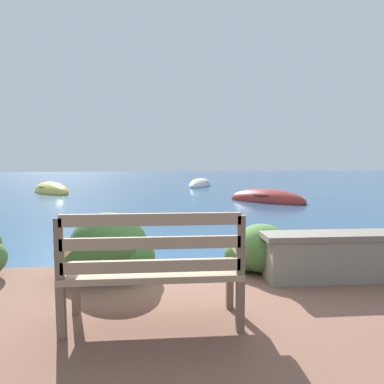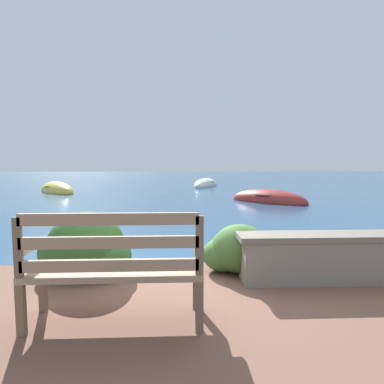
% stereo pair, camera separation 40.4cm
% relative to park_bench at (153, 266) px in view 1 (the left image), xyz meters
% --- Properties ---
extents(ground_plane, '(80.00, 80.00, 0.00)m').
position_rel_park_bench_xyz_m(ground_plane, '(0.55, 1.59, -0.70)').
color(ground_plane, navy).
extents(park_bench, '(1.41, 0.48, 0.93)m').
position_rel_park_bench_xyz_m(park_bench, '(0.00, 0.00, 0.00)').
color(park_bench, brown).
rests_on(park_bench, patio_terrace).
extents(stone_wall, '(2.12, 0.39, 0.52)m').
position_rel_park_bench_xyz_m(stone_wall, '(2.21, 0.87, -0.22)').
color(stone_wall, gray).
rests_on(stone_wall, patio_terrace).
extents(hedge_clump_left, '(1.07, 0.77, 0.73)m').
position_rel_park_bench_xyz_m(hedge_clump_left, '(-0.54, 1.18, -0.17)').
color(hedge_clump_left, '#38662D').
rests_on(hedge_clump_left, patio_terrace).
extents(hedge_clump_centre, '(0.83, 0.60, 0.57)m').
position_rel_park_bench_xyz_m(hedge_clump_centre, '(1.22, 1.21, -0.24)').
color(hedge_clump_centre, '#426B33').
rests_on(hedge_clump_centre, patio_terrace).
extents(rowboat_nearest, '(2.88, 2.81, 0.80)m').
position_rel_park_bench_xyz_m(rowboat_nearest, '(3.85, 9.54, -0.64)').
color(rowboat_nearest, '#9E2D28').
rests_on(rowboat_nearest, ground_plane).
extents(rowboat_mid, '(2.73, 3.08, 0.89)m').
position_rel_park_bench_xyz_m(rowboat_mid, '(-5.12, 13.59, -0.63)').
color(rowboat_mid, '#DBC64C').
rests_on(rowboat_mid, ground_plane).
extents(rowboat_far, '(2.06, 3.40, 0.80)m').
position_rel_park_bench_xyz_m(rowboat_far, '(2.17, 17.03, -0.64)').
color(rowboat_far, silver).
rests_on(rowboat_far, ground_plane).
extents(mooring_buoy, '(0.46, 0.46, 0.41)m').
position_rel_park_bench_xyz_m(mooring_buoy, '(4.75, 11.48, -0.63)').
color(mooring_buoy, red).
rests_on(mooring_buoy, ground_plane).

